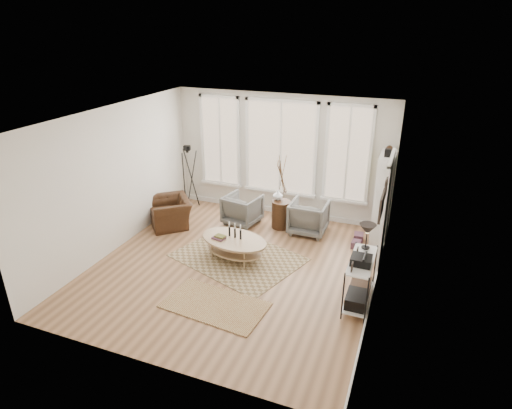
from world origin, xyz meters
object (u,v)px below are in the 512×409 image
at_px(armchair_left, 242,209).
at_px(side_table, 282,192).
at_px(coffee_table, 234,243).
at_px(accent_chair, 170,212).
at_px(low_shelf, 360,276).
at_px(armchair_right, 309,217).
at_px(bookcase, 383,197).

bearing_deg(armchair_left, side_table, -162.22).
xyz_separation_m(coffee_table, accent_chair, (-1.98, 0.87, -0.02)).
height_order(low_shelf, armchair_right, low_shelf).
xyz_separation_m(low_shelf, accent_chair, (-4.51, 1.46, -0.19)).
relative_size(low_shelf, armchair_right, 1.60).
height_order(bookcase, armchair_right, bookcase).
height_order(low_shelf, side_table, side_table).
relative_size(coffee_table, accent_chair, 1.56).
bearing_deg(armchair_right, low_shelf, 122.82).
height_order(armchair_right, accent_chair, armchair_right).
bearing_deg(accent_chair, coffee_table, 23.75).
xyz_separation_m(low_shelf, armchair_left, (-3.00, 2.15, -0.16)).
height_order(armchair_left, accent_chair, armchair_left).
bearing_deg(coffee_table, armchair_right, 56.82).
relative_size(low_shelf, coffee_table, 0.85).
xyz_separation_m(bookcase, coffee_table, (-2.59, -1.94, -0.61)).
distance_m(coffee_table, armchair_right, 1.98).
xyz_separation_m(low_shelf, armchair_right, (-1.45, 2.24, -0.14)).
bearing_deg(low_shelf, side_table, 132.79).
relative_size(low_shelf, accent_chair, 1.32).
relative_size(bookcase, accent_chair, 2.09).
distance_m(low_shelf, armchair_left, 3.69).
height_order(bookcase, accent_chair, bookcase).
height_order(low_shelf, armchair_left, low_shelf).
height_order(side_table, accent_chair, side_table).
bearing_deg(coffee_table, bookcase, 36.80).
xyz_separation_m(armchair_right, side_table, (-0.65, 0.02, 0.49)).
distance_m(coffee_table, side_table, 1.81).
relative_size(bookcase, low_shelf, 1.58).
bearing_deg(side_table, low_shelf, -47.21).
bearing_deg(side_table, accent_chair, -161.49).
bearing_deg(armchair_left, low_shelf, 154.61).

